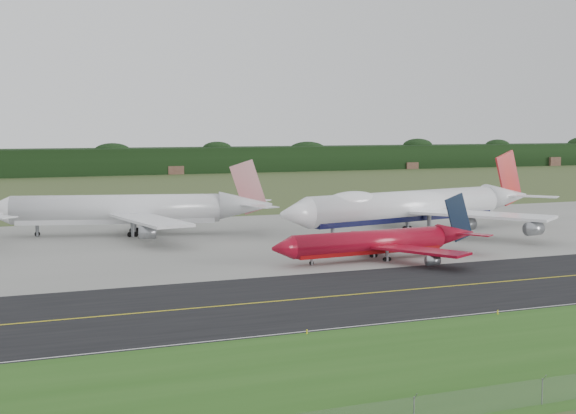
# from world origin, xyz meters

# --- Properties ---
(ground) EXTENTS (600.00, 600.00, 0.00)m
(ground) POSITION_xyz_m (0.00, 0.00, 0.00)
(ground) COLOR #344520
(ground) RESTS_ON ground
(taxiway) EXTENTS (400.00, 32.00, 0.02)m
(taxiway) POSITION_xyz_m (0.00, -4.00, 0.01)
(taxiway) COLOR black
(taxiway) RESTS_ON ground
(apron) EXTENTS (400.00, 78.00, 0.01)m
(apron) POSITION_xyz_m (0.00, 51.00, 0.01)
(apron) COLOR gray
(apron) RESTS_ON ground
(taxiway_centreline) EXTENTS (400.00, 0.40, 0.00)m
(taxiway_centreline) POSITION_xyz_m (0.00, -4.00, 0.03)
(taxiway_centreline) COLOR gold
(taxiway_centreline) RESTS_ON taxiway
(taxiway_edge_line) EXTENTS (400.00, 0.25, 0.00)m
(taxiway_edge_line) POSITION_xyz_m (0.00, -19.50, 0.03)
(taxiway_edge_line) COLOR silver
(taxiway_edge_line) RESTS_ON taxiway
(horizon_treeline) EXTENTS (700.00, 25.00, 12.00)m
(horizon_treeline) POSITION_xyz_m (0.00, 273.76, 5.47)
(horizon_treeline) COLOR black
(horizon_treeline) RESTS_ON ground
(jet_ba_747) EXTENTS (67.45, 55.07, 17.05)m
(jet_ba_747) POSITION_xyz_m (25.32, 46.33, 5.80)
(jet_ba_747) COLOR white
(jet_ba_747) RESTS_ON ground
(jet_red_737) EXTENTS (39.84, 32.42, 10.75)m
(jet_red_737) POSITION_xyz_m (3.42, 19.96, 2.97)
(jet_red_737) COLOR maroon
(jet_red_737) RESTS_ON ground
(jet_star_tail) EXTENTS (58.34, 47.85, 15.56)m
(jet_star_tail) POSITION_xyz_m (-29.90, 65.93, 5.19)
(jet_star_tail) COLOR white
(jet_star_tail) RESTS_ON ground
(edge_marker_left) EXTENTS (0.16, 0.16, 0.50)m
(edge_marker_left) POSITION_xyz_m (-27.19, -20.50, 0.25)
(edge_marker_left) COLOR yellow
(edge_marker_left) RESTS_ON ground
(edge_marker_center) EXTENTS (0.16, 0.16, 0.50)m
(edge_marker_center) POSITION_xyz_m (-2.16, -20.50, 0.25)
(edge_marker_center) COLOR yellow
(edge_marker_center) RESTS_ON ground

